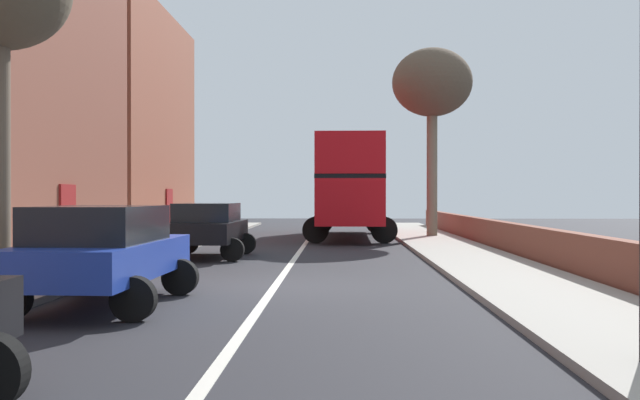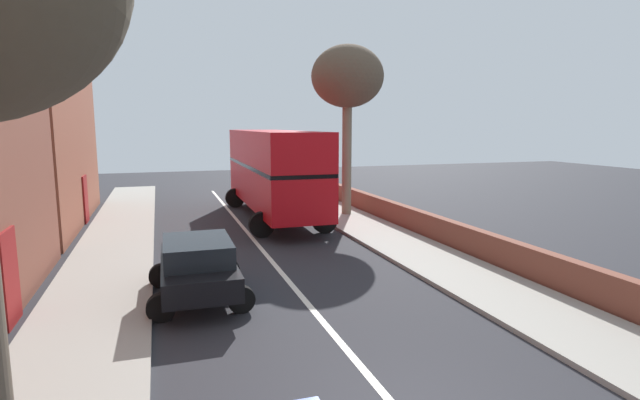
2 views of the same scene
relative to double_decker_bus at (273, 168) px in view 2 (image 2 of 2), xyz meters
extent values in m
cube|color=maroon|center=(-8.17, -10.29, -1.30)|extent=(0.08, 1.10, 2.10)
cube|color=brown|center=(-10.20, 1.71, 2.71)|extent=(4.00, 11.52, 10.14)
cube|color=maroon|center=(-8.17, 1.71, -1.30)|extent=(0.08, 1.10, 2.10)
cube|color=red|center=(0.00, -0.01, -0.80)|extent=(2.62, 10.94, 1.70)
cube|color=black|center=(0.00, -0.01, 0.13)|extent=(2.64, 10.83, 0.16)
cube|color=red|center=(0.00, -0.01, 0.96)|extent=(2.62, 10.94, 1.50)
cube|color=black|center=(0.06, 5.43, -0.72)|extent=(2.20, 0.08, 1.19)
cylinder|color=black|center=(-1.24, 3.71, -1.85)|extent=(1.00, 0.31, 1.00)
cylinder|color=black|center=(1.32, 3.69, -1.85)|extent=(1.00, 0.31, 1.00)
cylinder|color=black|center=(-1.32, -3.70, -1.85)|extent=(1.00, 0.31, 1.00)
cylinder|color=black|center=(1.24, -3.73, -1.85)|extent=(1.00, 0.31, 1.00)
cube|color=black|center=(-4.20, -9.95, -1.60)|extent=(1.76, 3.96, 0.56)
cube|color=black|center=(-4.20, -10.15, -1.05)|extent=(1.61, 2.19, 0.53)
cylinder|color=black|center=(-5.07, -8.72, -2.03)|extent=(0.64, 0.23, 0.64)
cylinder|color=black|center=(-3.30, -8.73, -2.03)|extent=(0.64, 0.23, 0.64)
cylinder|color=black|center=(-5.10, -11.16, -2.03)|extent=(0.64, 0.23, 0.64)
cylinder|color=black|center=(-3.33, -11.18, -2.03)|extent=(0.64, 0.23, 0.64)
cylinder|color=#7A6B56|center=(3.45, -0.48, 0.64)|extent=(0.44, 0.44, 5.75)
ellipsoid|color=brown|center=(3.45, -0.48, 4.18)|extent=(3.34, 3.34, 2.86)
camera|label=1|loc=(-0.45, -30.11, -0.59)|focal=39.60mm
camera|label=2|loc=(-5.00, -22.12, 1.96)|focal=27.61mm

